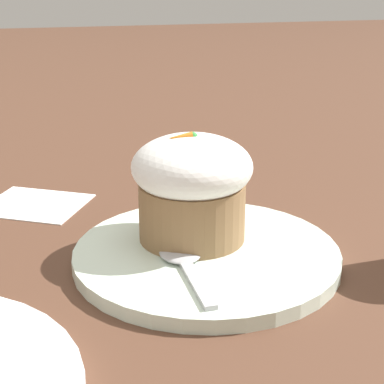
{
  "coord_description": "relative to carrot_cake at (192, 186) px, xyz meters",
  "views": [
    {
      "loc": [
        0.12,
        0.49,
        0.25
      ],
      "look_at": [
        0.01,
        -0.03,
        0.06
      ],
      "focal_mm": 60.0,
      "sensor_mm": 36.0,
      "label": 1
    }
  ],
  "objects": [
    {
      "name": "ground_plane",
      "position": [
        -0.01,
        0.03,
        -0.06
      ],
      "size": [
        4.0,
        4.0,
        0.0
      ],
      "primitive_type": "plane",
      "color": "#513323"
    },
    {
      "name": "spoon",
      "position": [
        0.02,
        0.05,
        -0.05
      ],
      "size": [
        0.04,
        0.11,
        0.01
      ],
      "color": "#B7B7BC",
      "rests_on": "dessert_plate"
    },
    {
      "name": "carrot_cake",
      "position": [
        0.0,
        0.0,
        0.0
      ],
      "size": [
        0.11,
        0.11,
        0.1
      ],
      "color": "olive",
      "rests_on": "dessert_plate"
    },
    {
      "name": "paper_napkin",
      "position": [
        0.14,
        -0.15,
        -0.06
      ],
      "size": [
        0.13,
        0.12,
        0.0
      ],
      "color": "white",
      "rests_on": "ground_plane"
    },
    {
      "name": "dessert_plate",
      "position": [
        -0.01,
        0.03,
        -0.06
      ],
      "size": [
        0.23,
        0.23,
        0.01
      ],
      "color": "silver",
      "rests_on": "ground_plane"
    }
  ]
}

